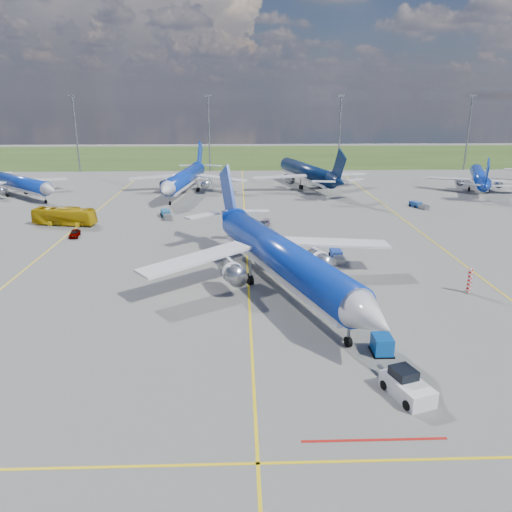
{
  "coord_description": "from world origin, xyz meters",
  "views": [
    {
      "loc": [
        -1.0,
        -46.09,
        22.29
      ],
      "look_at": [
        0.92,
        10.66,
        4.0
      ],
      "focal_mm": 35.0,
      "sensor_mm": 36.0,
      "label": 1
    }
  ],
  "objects_px": {
    "bg_jet_ne": "(478,190)",
    "bg_jet_nnw": "(185,193)",
    "warning_post": "(469,281)",
    "bg_jet_nw": "(22,197)",
    "baggage_tug_e": "(418,205)",
    "pushback_tug": "(406,386)",
    "uld_container": "(382,345)",
    "main_airliner": "(281,289)",
    "baggage_tug_w": "(337,256)",
    "service_car_c": "(263,224)",
    "bg_jet_n": "(306,187)",
    "apron_bus": "(64,216)",
    "service_car_b": "(250,224)",
    "baggage_tug_c": "(166,214)",
    "service_car_a": "(75,233)"
  },
  "relations": [
    {
      "from": "service_car_b",
      "to": "baggage_tug_c",
      "type": "distance_m",
      "value": 18.15
    },
    {
      "from": "service_car_a",
      "to": "baggage_tug_c",
      "type": "height_order",
      "value": "service_car_a"
    },
    {
      "from": "bg_jet_nw",
      "to": "main_airliner",
      "type": "height_order",
      "value": "main_airliner"
    },
    {
      "from": "main_airliner",
      "to": "pushback_tug",
      "type": "bearing_deg",
      "value": -90.0
    },
    {
      "from": "service_car_a",
      "to": "service_car_b",
      "type": "height_order",
      "value": "service_car_b"
    },
    {
      "from": "main_airliner",
      "to": "baggage_tug_w",
      "type": "distance_m",
      "value": 14.25
    },
    {
      "from": "bg_jet_n",
      "to": "baggage_tug_e",
      "type": "relative_size",
      "value": 8.36
    },
    {
      "from": "bg_jet_ne",
      "to": "uld_container",
      "type": "bearing_deg",
      "value": 81.22
    },
    {
      "from": "warning_post",
      "to": "bg_jet_nnw",
      "type": "distance_m",
      "value": 75.85
    },
    {
      "from": "bg_jet_n",
      "to": "service_car_c",
      "type": "relative_size",
      "value": 10.55
    },
    {
      "from": "warning_post",
      "to": "pushback_tug",
      "type": "distance_m",
      "value": 25.19
    },
    {
      "from": "apron_bus",
      "to": "service_car_c",
      "type": "distance_m",
      "value": 35.91
    },
    {
      "from": "warning_post",
      "to": "baggage_tug_w",
      "type": "height_order",
      "value": "warning_post"
    },
    {
      "from": "bg_jet_nnw",
      "to": "bg_jet_n",
      "type": "bearing_deg",
      "value": 22.7
    },
    {
      "from": "pushback_tug",
      "to": "baggage_tug_w",
      "type": "bearing_deg",
      "value": 69.49
    },
    {
      "from": "bg_jet_nw",
      "to": "bg_jet_ne",
      "type": "relative_size",
      "value": 0.99
    },
    {
      "from": "bg_jet_nnw",
      "to": "warning_post",
      "type": "bearing_deg",
      "value": -50.13
    },
    {
      "from": "bg_jet_ne",
      "to": "bg_jet_nnw",
      "type": "bearing_deg",
      "value": 22.84
    },
    {
      "from": "service_car_a",
      "to": "baggage_tug_e",
      "type": "height_order",
      "value": "service_car_a"
    },
    {
      "from": "uld_container",
      "to": "service_car_c",
      "type": "height_order",
      "value": "uld_container"
    },
    {
      "from": "bg_jet_nw",
      "to": "bg_jet_ne",
      "type": "bearing_deg",
      "value": -44.7
    },
    {
      "from": "service_car_b",
      "to": "baggage_tug_c",
      "type": "height_order",
      "value": "service_car_b"
    },
    {
      "from": "bg_jet_ne",
      "to": "main_airliner",
      "type": "height_order",
      "value": "main_airliner"
    },
    {
      "from": "bg_jet_nw",
      "to": "apron_bus",
      "type": "distance_m",
      "value": 33.2
    },
    {
      "from": "warning_post",
      "to": "baggage_tug_e",
      "type": "relative_size",
      "value": 0.59
    },
    {
      "from": "bg_jet_ne",
      "to": "main_airliner",
      "type": "bearing_deg",
      "value": 71.13
    },
    {
      "from": "bg_jet_nw",
      "to": "service_car_b",
      "type": "distance_m",
      "value": 60.73
    },
    {
      "from": "bg_jet_nnw",
      "to": "pushback_tug",
      "type": "relative_size",
      "value": 6.51
    },
    {
      "from": "baggage_tug_e",
      "to": "bg_jet_nw",
      "type": "bearing_deg",
      "value": 149.65
    },
    {
      "from": "bg_jet_n",
      "to": "apron_bus",
      "type": "height_order",
      "value": "bg_jet_n"
    },
    {
      "from": "service_car_a",
      "to": "baggage_tug_w",
      "type": "distance_m",
      "value": 43.28
    },
    {
      "from": "apron_bus",
      "to": "service_car_a",
      "type": "xyz_separation_m",
      "value": [
        4.31,
        -8.23,
        -0.98
      ]
    },
    {
      "from": "warning_post",
      "to": "uld_container",
      "type": "bearing_deg",
      "value": -135.33
    },
    {
      "from": "warning_post",
      "to": "bg_jet_nnw",
      "type": "bearing_deg",
      "value": 121.74
    },
    {
      "from": "bg_jet_nw",
      "to": "pushback_tug",
      "type": "bearing_deg",
      "value": -99.73
    },
    {
      "from": "service_car_a",
      "to": "baggage_tug_c",
      "type": "relative_size",
      "value": 0.64
    },
    {
      "from": "bg_jet_nw",
      "to": "bg_jet_nnw",
      "type": "xyz_separation_m",
      "value": [
        37.62,
        2.58,
        0.0
      ]
    },
    {
      "from": "warning_post",
      "to": "baggage_tug_w",
      "type": "relative_size",
      "value": 0.58
    },
    {
      "from": "bg_jet_nnw",
      "to": "uld_container",
      "type": "xyz_separation_m",
      "value": [
        25.68,
        -78.55,
        0.84
      ]
    },
    {
      "from": "service_car_a",
      "to": "uld_container",
      "type": "bearing_deg",
      "value": -50.88
    },
    {
      "from": "bg_jet_n",
      "to": "pushback_tug",
      "type": "distance_m",
      "value": 93.24
    },
    {
      "from": "bg_jet_nnw",
      "to": "service_car_c",
      "type": "bearing_deg",
      "value": -54.25
    },
    {
      "from": "service_car_b",
      "to": "service_car_c",
      "type": "bearing_deg",
      "value": -71.1
    },
    {
      "from": "bg_jet_nnw",
      "to": "baggage_tug_e",
      "type": "bearing_deg",
      "value": -11.31
    },
    {
      "from": "uld_container",
      "to": "pushback_tug",
      "type": "bearing_deg",
      "value": -89.52
    },
    {
      "from": "pushback_tug",
      "to": "baggage_tug_e",
      "type": "height_order",
      "value": "pushback_tug"
    },
    {
      "from": "bg_jet_nnw",
      "to": "baggage_tug_e",
      "type": "relative_size",
      "value": 8.0
    },
    {
      "from": "baggage_tug_w",
      "to": "pushback_tug",
      "type": "bearing_deg",
      "value": -91.21
    },
    {
      "from": "service_car_c",
      "to": "baggage_tug_e",
      "type": "bearing_deg",
      "value": 49.3
    },
    {
      "from": "uld_container",
      "to": "bg_jet_n",
      "type": "bearing_deg",
      "value": 87.21
    }
  ]
}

